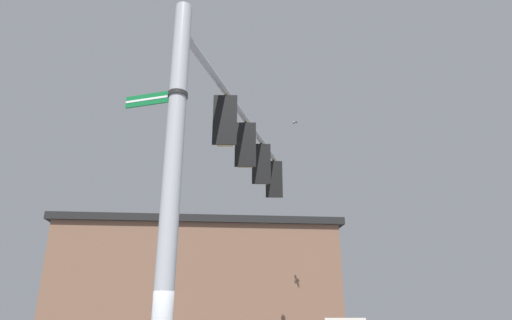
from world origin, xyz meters
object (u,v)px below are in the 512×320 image
at_px(traffic_light_nearest_pole, 225,123).
at_px(bird_flying, 295,122).
at_px(traffic_light_mid_outer, 261,166).
at_px(traffic_light_arm_end, 274,181).
at_px(street_name_sign, 166,97).
at_px(traffic_light_mid_inner, 245,147).

relative_size(traffic_light_nearest_pole, bird_flying, 4.31).
relative_size(traffic_light_mid_outer, bird_flying, 4.31).
xyz_separation_m(traffic_light_nearest_pole, traffic_light_mid_outer, (0.89, 2.92, 0.00)).
bearing_deg(traffic_light_arm_end, traffic_light_nearest_pole, -106.96).
height_order(street_name_sign, bird_flying, bird_flying).
distance_m(traffic_light_mid_inner, traffic_light_arm_end, 3.05).
xyz_separation_m(traffic_light_nearest_pole, traffic_light_mid_inner, (0.45, 1.46, 0.00)).
relative_size(traffic_light_nearest_pole, traffic_light_mid_inner, 1.00).
xyz_separation_m(traffic_light_arm_end, street_name_sign, (-2.24, -6.60, -0.54)).
bearing_deg(traffic_light_mid_outer, traffic_light_arm_end, 73.04).
bearing_deg(street_name_sign, traffic_light_nearest_pole, 67.79).
bearing_deg(bird_flying, traffic_light_nearest_pole, -112.91).
distance_m(traffic_light_nearest_pole, traffic_light_arm_end, 4.58).
height_order(traffic_light_nearest_pole, traffic_light_mid_inner, same).
xyz_separation_m(traffic_light_nearest_pole, traffic_light_arm_end, (1.34, 4.38, 0.00)).
relative_size(traffic_light_mid_inner, traffic_light_mid_outer, 1.00).
bearing_deg(traffic_light_arm_end, traffic_light_mid_inner, -106.96).
relative_size(street_name_sign, bird_flying, 3.77).
bearing_deg(bird_flying, street_name_sign, -112.70).
bearing_deg(bird_flying, traffic_light_arm_end, -136.61).
height_order(traffic_light_mid_outer, street_name_sign, traffic_light_mid_outer).
relative_size(traffic_light_mid_inner, street_name_sign, 1.14).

